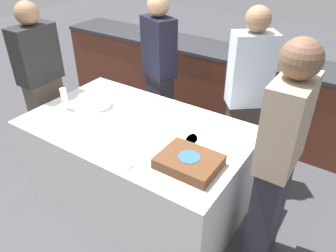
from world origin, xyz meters
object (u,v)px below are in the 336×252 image
Objects in this scene: plate_stack at (98,102)px; person_cutting_cake at (247,100)px; wine_glass at (64,95)px; person_seated_left at (43,86)px; person_seated_right at (277,165)px; cake at (189,162)px; person_standing_back at (159,76)px.

person_cutting_cake is at bearing 32.41° from plate_stack.
person_seated_left reaches higher than wine_glass.
person_seated_right reaches higher than person_seated_left.
person_seated_left is at bearing 173.04° from cake.
plate_stack is at bearing -6.58° from person_cutting_cake.
person_standing_back is (0.81, 0.75, 0.02)m from person_seated_left.
person_cutting_cake is 1.00× the size of person_standing_back.
cake is at bearing 51.01° from person_cutting_cake.
wine_glass is at bearing -105.34° from person_seated_left.
cake is 0.26× the size of person_seated_right.
person_standing_back reaches higher than person_seated_left.
person_seated_left is 0.96× the size of person_seated_right.
wine_glass is at bearing 176.07° from cake.
plate_stack is at bearing 165.43° from cake.
cake is 1.97× the size of plate_stack.
cake is at bearing -67.31° from person_seated_right.
person_cutting_cake is 0.90m from person_seated_right.
person_seated_right is 1.03× the size of person_standing_back.
person_standing_back reaches higher than plate_stack.
plate_stack is at bearing 44.30° from wine_glass.
person_standing_back is (-0.91, -0.00, -0.00)m from person_cutting_cake.
wine_glass is at bearing 89.16° from person_standing_back.
wine_glass is 0.12× the size of person_cutting_cake.
person_seated_right reaches higher than wine_glass.
person_cutting_cake is at bearing -66.38° from person_seated_left.
person_standing_back is (0.17, 0.68, 0.03)m from plate_stack.
person_seated_right is at bearing 3.96° from wine_glass.
person_seated_left is at bearing 164.66° from wine_glass.
person_cutting_cake is (0.00, 0.96, 0.04)m from cake.
person_standing_back is at bearing -118.06° from person_seated_right.
person_cutting_cake is at bearing 34.51° from wine_glass.
person_seated_right reaches higher than person_standing_back.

